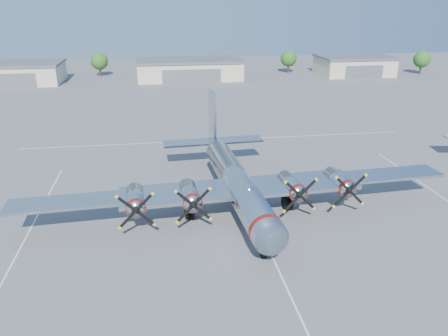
{
  "coord_description": "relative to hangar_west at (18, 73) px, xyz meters",
  "views": [
    {
      "loc": [
        -9.03,
        -40.29,
        20.89
      ],
      "look_at": [
        -2.18,
        4.62,
        3.2
      ],
      "focal_mm": 35.0,
      "sensor_mm": 36.0,
      "label": 1
    }
  ],
  "objects": [
    {
      "name": "ground",
      "position": [
        45.0,
        -81.96,
        -2.71
      ],
      "size": [
        260.0,
        260.0,
        0.0
      ],
      "primitive_type": "plane",
      "color": "#525255",
      "rests_on": "ground"
    },
    {
      "name": "parking_lines",
      "position": [
        45.0,
        -83.71,
        -2.71
      ],
      "size": [
        60.0,
        50.08,
        0.01
      ],
      "color": "silver",
      "rests_on": "ground"
    },
    {
      "name": "hangar_west",
      "position": [
        0.0,
        0.0,
        0.0
      ],
      "size": [
        22.6,
        14.6,
        5.4
      ],
      "color": "beige",
      "rests_on": "ground"
    },
    {
      "name": "hangar_center",
      "position": [
        45.0,
        -0.0,
        -0.0
      ],
      "size": [
        28.6,
        14.6,
        5.4
      ],
      "color": "beige",
      "rests_on": "ground"
    },
    {
      "name": "hangar_east",
      "position": [
        93.0,
        0.0,
        0.0
      ],
      "size": [
        20.6,
        14.6,
        5.4
      ],
      "color": "beige",
      "rests_on": "ground"
    },
    {
      "name": "tree_west",
      "position": [
        20.0,
        8.04,
        1.51
      ],
      "size": [
        4.8,
        4.8,
        6.64
      ],
      "color": "#382619",
      "rests_on": "ground"
    },
    {
      "name": "tree_east",
      "position": [
        75.0,
        6.04,
        1.51
      ],
      "size": [
        4.8,
        4.8,
        6.64
      ],
      "color": "#382619",
      "rests_on": "ground"
    },
    {
      "name": "tree_far_east",
      "position": [
        113.0,
        -1.96,
        1.51
      ],
      "size": [
        4.8,
        4.8,
        6.64
      ],
      "color": "#382619",
      "rests_on": "ground"
    },
    {
      "name": "main_bomber_b29",
      "position": [
        43.56,
        -80.43,
        -2.71
      ],
      "size": [
        46.17,
        32.99,
        9.83
      ],
      "primitive_type": null,
      "rotation": [
        0.0,
        0.0,
        0.06
      ],
      "color": "silver",
      "rests_on": "ground"
    }
  ]
}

